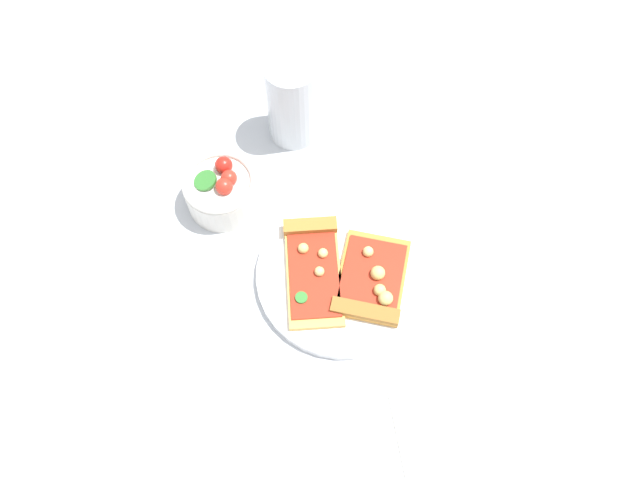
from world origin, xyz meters
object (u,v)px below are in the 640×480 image
Objects in this scene: soda_glass at (292,102)px; paper_napkin at (444,431)px; pizza_slice_near at (372,283)px; pizza_slice_far at (313,263)px; plate at (342,275)px; salad_bowl at (222,190)px.

soda_glass is 1.10× the size of paper_napkin.
pizza_slice_near is 0.29m from soda_glass.
pizza_slice_far is (0.05, -0.06, -0.00)m from pizza_slice_near.
soda_glass reaches higher than pizza_slice_far.
plate reaches higher than paper_napkin.
soda_glass is at bearing -103.62° from plate.
paper_napkin is (-0.03, 0.26, -0.02)m from pizza_slice_far.
pizza_slice_far is at bearing 67.79° from soda_glass.
pizza_slice_near is 1.47× the size of salad_bowl.
pizza_slice_near is at bearing -95.86° from paper_napkin.
salad_bowl is at bearing -77.80° from paper_napkin.
paper_napkin is at bearing 84.14° from pizza_slice_near.
pizza_slice_far is at bearing -82.98° from paper_napkin.
soda_glass is (-0.06, -0.25, 0.06)m from plate.
salad_bowl is at bearing -63.26° from pizza_slice_near.
soda_glass is at bearing -96.77° from paper_napkin.
salad_bowl is at bearing -64.71° from plate.
soda_glass is 0.49m from paper_napkin.
pizza_slice_far is at bearing -44.40° from plate.
soda_glass reaches higher than pizza_slice_near.
plate is at bearing 115.29° from salad_bowl.
pizza_slice_near is 1.09× the size of soda_glass.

